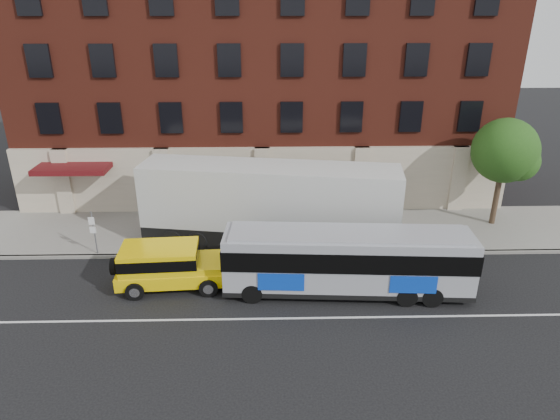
{
  "coord_description": "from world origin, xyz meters",
  "views": [
    {
      "loc": [
        0.42,
        -16.41,
        12.06
      ],
      "look_at": [
        0.93,
        5.5,
        2.79
      ],
      "focal_mm": 31.36,
      "sensor_mm": 36.0,
      "label": 1
    }
  ],
  "objects_px": {
    "street_tree": "(505,153)",
    "shipping_container": "(270,207)",
    "yellow_suv": "(168,264)",
    "sign_pole": "(94,231)",
    "city_bus": "(347,260)"
  },
  "relations": [
    {
      "from": "street_tree",
      "to": "shipping_container",
      "type": "height_order",
      "value": "street_tree"
    },
    {
      "from": "yellow_suv",
      "to": "city_bus",
      "type": "bearing_deg",
      "value": -4.89
    },
    {
      "from": "city_bus",
      "to": "shipping_container",
      "type": "xyz_separation_m",
      "value": [
        -3.41,
        4.83,
        0.55
      ]
    },
    {
      "from": "sign_pole",
      "to": "yellow_suv",
      "type": "xyz_separation_m",
      "value": [
        4.25,
        -2.96,
        -0.3
      ]
    },
    {
      "from": "yellow_suv",
      "to": "shipping_container",
      "type": "bearing_deg",
      "value": 41.58
    },
    {
      "from": "street_tree",
      "to": "shipping_container",
      "type": "bearing_deg",
      "value": -170.68
    },
    {
      "from": "city_bus",
      "to": "shipping_container",
      "type": "distance_m",
      "value": 5.94
    },
    {
      "from": "yellow_suv",
      "to": "shipping_container",
      "type": "relative_size",
      "value": 0.39
    },
    {
      "from": "city_bus",
      "to": "shipping_container",
      "type": "bearing_deg",
      "value": 125.24
    },
    {
      "from": "shipping_container",
      "to": "street_tree",
      "type": "bearing_deg",
      "value": 9.32
    },
    {
      "from": "sign_pole",
      "to": "street_tree",
      "type": "xyz_separation_m",
      "value": [
        22.04,
        3.34,
        2.96
      ]
    },
    {
      "from": "street_tree",
      "to": "yellow_suv",
      "type": "height_order",
      "value": "street_tree"
    },
    {
      "from": "yellow_suv",
      "to": "shipping_container",
      "type": "distance_m",
      "value": 6.33
    },
    {
      "from": "yellow_suv",
      "to": "shipping_container",
      "type": "height_order",
      "value": "shipping_container"
    },
    {
      "from": "street_tree",
      "to": "shipping_container",
      "type": "distance_m",
      "value": 13.48
    }
  ]
}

